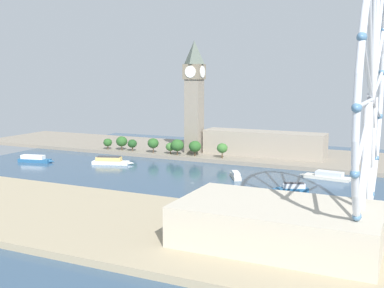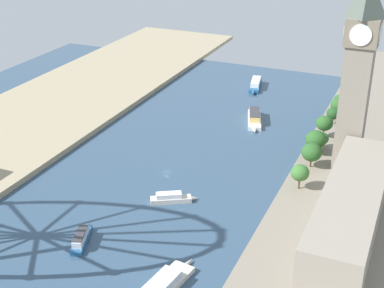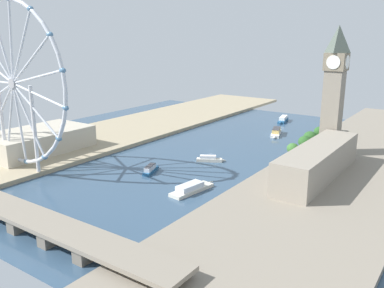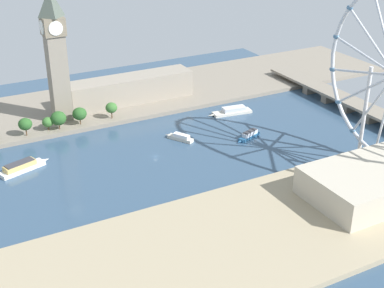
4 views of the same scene
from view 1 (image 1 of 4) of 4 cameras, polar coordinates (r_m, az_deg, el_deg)
ground_plane at (r=317.98m, az=0.03°, el=-4.20°), size 376.05×376.05×0.00m
riverbank_left at (r=411.60m, az=6.13°, el=-1.14°), size 90.00×520.00×3.00m
riverbank_right at (r=231.56m, az=-10.99°, el=-8.79°), size 90.00×520.00×3.00m
clock_tower at (r=400.31m, az=0.26°, el=5.83°), size 15.65×15.65×93.16m
parliament_block at (r=393.47m, az=8.54°, el=0.06°), size 22.00×99.16×19.88m
tree_row_embankment at (r=399.43m, az=-3.54°, el=-0.07°), size 12.23×116.23×13.00m
ferris_wheel at (r=203.87m, az=20.64°, el=4.83°), size 107.41×3.20×109.28m
riverside_hall at (r=192.62m, az=10.16°, el=-9.36°), size 45.68×77.43×15.98m
tour_boat_0 at (r=321.55m, az=5.21°, el=-3.74°), size 20.53×13.88×4.60m
tour_boat_1 at (r=397.47m, az=-18.25°, el=-1.72°), size 12.09×30.74×5.61m
tour_boat_2 at (r=374.16m, az=-9.69°, el=-2.00°), size 16.04×32.73×6.17m
tour_boat_3 at (r=329.87m, az=15.86°, el=-3.69°), size 12.63×35.46×5.19m
tour_boat_4 at (r=291.25m, az=11.88°, el=-5.12°), size 10.78×22.04×5.22m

